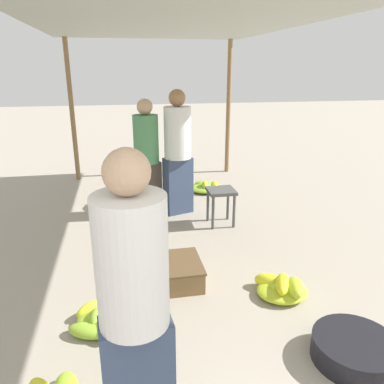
# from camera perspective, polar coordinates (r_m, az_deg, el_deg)

# --- Properties ---
(canopy_post_back_left) EXTENTS (0.08, 0.08, 2.40)m
(canopy_post_back_left) POSITION_cam_1_polar(r_m,az_deg,el_deg) (6.89, -17.82, 11.54)
(canopy_post_back_left) COLOR olive
(canopy_post_back_left) RESTS_ON ground
(canopy_post_back_right) EXTENTS (0.08, 0.08, 2.40)m
(canopy_post_back_right) POSITION_cam_1_polar(r_m,az_deg,el_deg) (7.14, 5.57, 12.53)
(canopy_post_back_right) COLOR olive
(canopy_post_back_right) RESTS_ON ground
(canopy_tarp) EXTENTS (3.19, 5.85, 0.04)m
(canopy_tarp) POSITION_cam_1_polar(r_m,az_deg,el_deg) (4.16, -2.59, 25.27)
(canopy_tarp) COLOR #9EA399
(canopy_tarp) RESTS_ON canopy_post_front_left
(vendor_foreground) EXTENTS (0.37, 0.37, 1.61)m
(vendor_foreground) POSITION_cam_1_polar(r_m,az_deg,el_deg) (1.90, -8.80, -16.80)
(vendor_foreground) COLOR #384766
(vendor_foreground) RESTS_ON ground
(stool) EXTENTS (0.34, 0.34, 0.47)m
(stool) POSITION_cam_1_polar(r_m,az_deg,el_deg) (4.75, 4.44, -0.70)
(stool) COLOR #4C4C4C
(stool) RESTS_ON ground
(basin_black) EXTENTS (0.58, 0.58, 0.17)m
(basin_black) POSITION_cam_1_polar(r_m,az_deg,el_deg) (3.01, 23.56, -21.19)
(basin_black) COLOR black
(basin_black) RESTS_ON ground
(banana_pile_left_1) EXTENTS (0.49, 0.51, 0.23)m
(banana_pile_left_1) POSITION_cam_1_polar(r_m,az_deg,el_deg) (5.49, -12.93, -1.55)
(banana_pile_left_1) COLOR yellow
(banana_pile_left_1) RESTS_ON ground
(banana_pile_left_2) EXTENTS (0.53, 0.53, 0.14)m
(banana_pile_left_2) POSITION_cam_1_polar(r_m,az_deg,el_deg) (3.17, -13.68, -18.36)
(banana_pile_left_2) COLOR #8FBE32
(banana_pile_left_2) RESTS_ON ground
(banana_pile_right_0) EXTENTS (0.45, 0.50, 0.18)m
(banana_pile_right_0) POSITION_cam_1_polar(r_m,az_deg,el_deg) (3.50, 13.59, -14.04)
(banana_pile_right_0) COLOR #AECA2D
(banana_pile_right_0) RESTS_ON ground
(banana_pile_right_1) EXTENTS (0.59, 0.52, 0.19)m
(banana_pile_right_1) POSITION_cam_1_polar(r_m,az_deg,el_deg) (6.15, 2.31, 0.80)
(banana_pile_right_1) COLOR yellow
(banana_pile_right_1) RESTS_ON ground
(crate_near) EXTENTS (0.53, 0.53, 0.21)m
(crate_near) POSITION_cam_1_polar(r_m,az_deg,el_deg) (3.58, -2.93, -12.13)
(crate_near) COLOR brown
(crate_near) RESTS_ON ground
(shopper_walking_mid) EXTENTS (0.43, 0.43, 1.55)m
(shopper_walking_mid) POSITION_cam_1_polar(r_m,az_deg,el_deg) (5.02, -6.93, 5.42)
(shopper_walking_mid) COLOR #4C4238
(shopper_walking_mid) RESTS_ON ground
(shopper_walking_far) EXTENTS (0.45, 0.45, 1.67)m
(shopper_walking_far) POSITION_cam_1_polar(r_m,az_deg,el_deg) (5.01, -2.20, 6.22)
(shopper_walking_far) COLOR #384766
(shopper_walking_far) RESTS_ON ground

